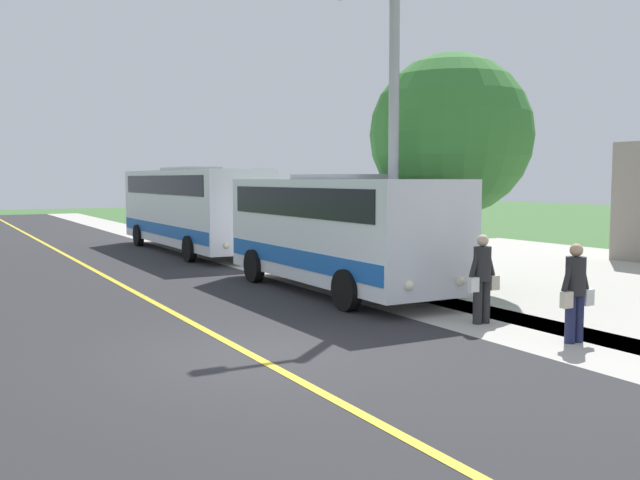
# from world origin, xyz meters

# --- Properties ---
(ground_plane) EXTENTS (120.00, 120.00, 0.00)m
(ground_plane) POSITION_xyz_m (0.00, 0.00, 0.00)
(ground_plane) COLOR #3D6633
(road_surface) EXTENTS (8.00, 100.00, 0.01)m
(road_surface) POSITION_xyz_m (0.00, 0.00, 0.00)
(road_surface) COLOR #28282B
(road_surface) RESTS_ON ground
(sidewalk) EXTENTS (2.40, 100.00, 0.01)m
(sidewalk) POSITION_xyz_m (-5.20, 0.00, 0.00)
(sidewalk) COLOR #B2ADA3
(sidewalk) RESTS_ON ground
(road_centre_line) EXTENTS (0.16, 100.00, 0.00)m
(road_centre_line) POSITION_xyz_m (0.00, 0.00, 0.01)
(road_centre_line) COLOR gold
(road_centre_line) RESTS_ON ground
(shuttle_bus_front) EXTENTS (2.64, 7.94, 2.92)m
(shuttle_bus_front) POSITION_xyz_m (-4.50, -4.94, 1.61)
(shuttle_bus_front) COLOR white
(shuttle_bus_front) RESTS_ON ground
(transit_bus_rear) EXTENTS (2.61, 10.73, 3.26)m
(transit_bus_rear) POSITION_xyz_m (-4.48, -16.06, 1.78)
(transit_bus_rear) COLOR white
(transit_bus_rear) RESTS_ON ground
(pedestrian_with_bags) EXTENTS (0.72, 0.34, 1.71)m
(pedestrian_with_bags) POSITION_xyz_m (-5.21, 1.89, 0.92)
(pedestrian_with_bags) COLOR #1E2347
(pedestrian_with_bags) RESTS_ON ground
(pedestrian_waiting) EXTENTS (0.72, 0.34, 1.74)m
(pedestrian_waiting) POSITION_xyz_m (-4.92, -0.12, 0.94)
(pedestrian_waiting) COLOR #262628
(pedestrian_waiting) RESTS_ON ground
(street_light_pole) EXTENTS (1.97, 0.24, 7.04)m
(street_light_pole) POSITION_xyz_m (-4.86, -3.25, 3.92)
(street_light_pole) COLOR #9E9EA3
(street_light_pole) RESTS_ON ground
(tree_curbside) EXTENTS (4.16, 4.16, 6.01)m
(tree_curbside) POSITION_xyz_m (-7.40, -4.13, 3.91)
(tree_curbside) COLOR #4C3826
(tree_curbside) RESTS_ON ground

